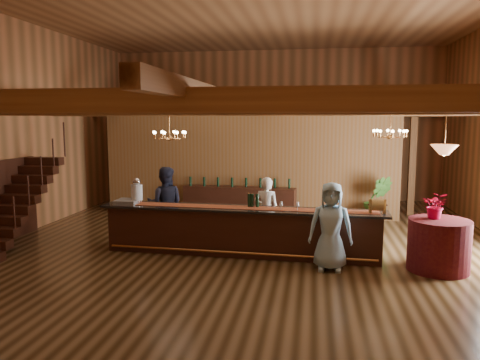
# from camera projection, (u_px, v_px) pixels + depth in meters

# --- Properties ---
(floor) EXTENTS (14.00, 14.00, 0.00)m
(floor) POSITION_uv_depth(u_px,v_px,m) (248.00, 247.00, 11.01)
(floor) COLOR brown
(floor) RESTS_ON ground
(ceiling) EXTENTS (14.00, 14.00, 0.00)m
(ceiling) POSITION_uv_depth(u_px,v_px,m) (249.00, 4.00, 10.29)
(ceiling) COLOR #A16F40
(ceiling) RESTS_ON wall_back
(wall_back) EXTENTS (12.00, 0.10, 5.50)m
(wall_back) POSITION_uv_depth(u_px,v_px,m) (275.00, 125.00, 17.51)
(wall_back) COLOR #AC663B
(wall_back) RESTS_ON floor
(wall_front) EXTENTS (12.00, 0.10, 5.50)m
(wall_front) POSITION_uv_depth(u_px,v_px,m) (130.00, 149.00, 3.80)
(wall_front) COLOR #AC663B
(wall_front) RESTS_ON floor
(wall_left) EXTENTS (0.10, 14.00, 5.50)m
(wall_left) POSITION_uv_depth(u_px,v_px,m) (9.00, 129.00, 11.59)
(wall_left) COLOR #AC663B
(wall_left) RESTS_ON floor
(beam_grid) EXTENTS (11.90, 13.90, 0.39)m
(beam_grid) POSITION_uv_depth(u_px,v_px,m) (252.00, 108.00, 11.09)
(beam_grid) COLOR olive
(beam_grid) RESTS_ON wall_left
(support_posts) EXTENTS (9.20, 10.20, 3.20)m
(support_posts) POSITION_uv_depth(u_px,v_px,m) (245.00, 182.00, 10.31)
(support_posts) COLOR olive
(support_posts) RESTS_ON floor
(partition_wall) EXTENTS (9.00, 0.18, 3.10)m
(partition_wall) POSITION_uv_depth(u_px,v_px,m) (248.00, 166.00, 14.32)
(partition_wall) COLOR brown
(partition_wall) RESTS_ON floor
(staircase) EXTENTS (1.00, 2.80, 2.00)m
(staircase) POSITION_uv_depth(u_px,v_px,m) (15.00, 204.00, 11.01)
(staircase) COLOR #361910
(staircase) RESTS_ON floor
(backroom_boxes) EXTENTS (4.10, 0.60, 1.10)m
(backroom_boxes) POSITION_uv_depth(u_px,v_px,m) (262.00, 189.00, 16.37)
(backroom_boxes) COLOR #361910
(backroom_boxes) RESTS_ON floor
(tasting_bar) EXTENTS (6.33, 1.06, 1.06)m
(tasting_bar) POSITION_uv_depth(u_px,v_px,m) (241.00, 231.00, 10.33)
(tasting_bar) COLOR #361910
(tasting_bar) RESTS_ON floor
(beverage_dispenser) EXTENTS (0.26, 0.26, 0.60)m
(beverage_dispenser) POSITION_uv_depth(u_px,v_px,m) (137.00, 191.00, 10.75)
(beverage_dispenser) COLOR silver
(beverage_dispenser) RESTS_ON tasting_bar
(glass_rack_tray) EXTENTS (0.50, 0.50, 0.10)m
(glass_rack_tray) POSITION_uv_depth(u_px,v_px,m) (127.00, 202.00, 10.72)
(glass_rack_tray) COLOR gray
(glass_rack_tray) RESTS_ON tasting_bar
(raffle_drum) EXTENTS (0.34, 0.24, 0.30)m
(raffle_drum) POSITION_uv_depth(u_px,v_px,m) (377.00, 205.00, 9.63)
(raffle_drum) COLOR olive
(raffle_drum) RESTS_ON tasting_bar
(bar_bottle_0) EXTENTS (0.07, 0.07, 0.30)m
(bar_bottle_0) POSITION_uv_depth(u_px,v_px,m) (249.00, 200.00, 10.33)
(bar_bottle_0) COLOR black
(bar_bottle_0) RESTS_ON tasting_bar
(bar_bottle_1) EXTENTS (0.07, 0.07, 0.30)m
(bar_bottle_1) POSITION_uv_depth(u_px,v_px,m) (252.00, 200.00, 10.31)
(bar_bottle_1) COLOR black
(bar_bottle_1) RESTS_ON tasting_bar
(bar_bottle_2) EXTENTS (0.07, 0.07, 0.30)m
(bar_bottle_2) POSITION_uv_depth(u_px,v_px,m) (257.00, 201.00, 10.29)
(bar_bottle_2) COLOR black
(bar_bottle_2) RESTS_ON tasting_bar
(backbar_shelf) EXTENTS (3.44, 0.88, 0.96)m
(backbar_shelf) POSITION_uv_depth(u_px,v_px,m) (239.00, 203.00, 14.09)
(backbar_shelf) COLOR #361910
(backbar_shelf) RESTS_ON floor
(round_table) EXTENTS (1.19, 1.19, 1.03)m
(round_table) POSITION_uv_depth(u_px,v_px,m) (439.00, 245.00, 9.23)
(round_table) COLOR #3D0711
(round_table) RESTS_ON floor
(chandelier_left) EXTENTS (0.80, 0.80, 0.74)m
(chandelier_left) POSITION_uv_depth(u_px,v_px,m) (169.00, 135.00, 11.15)
(chandelier_left) COLOR #C07C3D
(chandelier_left) RESTS_ON beam_grid
(chandelier_right) EXTENTS (0.80, 0.80, 0.71)m
(chandelier_right) POSITION_uv_depth(u_px,v_px,m) (390.00, 133.00, 11.30)
(chandelier_right) COLOR #C07C3D
(chandelier_right) RESTS_ON beam_grid
(pendant_lamp) EXTENTS (0.52, 0.52, 0.90)m
(pendant_lamp) POSITION_uv_depth(u_px,v_px,m) (444.00, 150.00, 8.98)
(pendant_lamp) COLOR #C07C3D
(pendant_lamp) RESTS_ON beam_grid
(bartender) EXTENTS (0.66, 0.49, 1.64)m
(bartender) POSITION_uv_depth(u_px,v_px,m) (266.00, 211.00, 11.02)
(bartender) COLOR white
(bartender) RESTS_ON floor
(staff_second) EXTENTS (1.00, 0.85, 1.84)m
(staff_second) POSITION_uv_depth(u_px,v_px,m) (165.00, 204.00, 11.42)
(staff_second) COLOR #202235
(staff_second) RESTS_ON floor
(guest) EXTENTS (0.88, 0.60, 1.76)m
(guest) POSITION_uv_depth(u_px,v_px,m) (331.00, 226.00, 9.23)
(guest) COLOR #A2D3EB
(guest) RESTS_ON floor
(floor_plant) EXTENTS (0.77, 0.62, 1.40)m
(floor_plant) POSITION_uv_depth(u_px,v_px,m) (378.00, 200.00, 13.25)
(floor_plant) COLOR #2D5A1B
(floor_plant) RESTS_ON floor
(table_flowers) EXTENTS (0.58, 0.53, 0.53)m
(table_flowers) POSITION_uv_depth(u_px,v_px,m) (436.00, 205.00, 9.22)
(table_flowers) COLOR #B7022D
(table_flowers) RESTS_ON round_table
(table_vase) EXTENTS (0.22, 0.22, 0.33)m
(table_vase) POSITION_uv_depth(u_px,v_px,m) (434.00, 210.00, 9.29)
(table_vase) COLOR #C07C3D
(table_vase) RESTS_ON round_table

